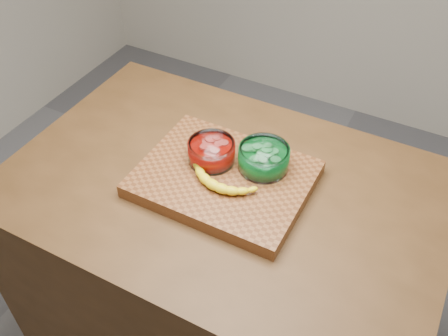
% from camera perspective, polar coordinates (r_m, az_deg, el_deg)
% --- Properties ---
extents(counter, '(1.20, 0.80, 0.90)m').
position_cam_1_polar(counter, '(1.71, 0.00, -12.56)').
color(counter, '#4B2F16').
rests_on(counter, ground).
extents(cutting_board, '(0.45, 0.35, 0.04)m').
position_cam_1_polar(cutting_board, '(1.35, 0.00, -1.24)').
color(cutting_board, brown).
rests_on(cutting_board, counter).
extents(bowl_red, '(0.13, 0.13, 0.06)m').
position_cam_1_polar(bowl_red, '(1.35, -1.44, 1.88)').
color(bowl_red, white).
rests_on(bowl_red, cutting_board).
extents(bowl_green, '(0.14, 0.14, 0.06)m').
position_cam_1_polar(bowl_green, '(1.34, 4.55, 1.13)').
color(bowl_green, white).
rests_on(bowl_green, cutting_board).
extents(banana, '(0.23, 0.12, 0.03)m').
position_cam_1_polar(banana, '(1.30, -0.27, -1.14)').
color(banana, yellow).
rests_on(banana, cutting_board).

